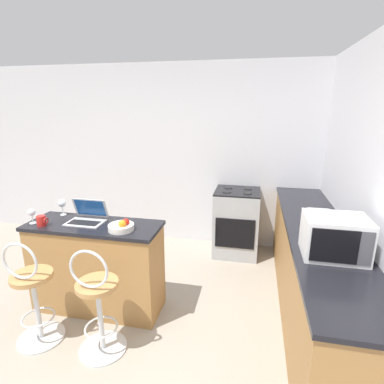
# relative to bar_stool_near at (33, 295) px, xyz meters

# --- Properties ---
(ground_plane) EXTENTS (20.00, 20.00, 0.00)m
(ground_plane) POSITION_rel_bar_stool_near_xyz_m (0.65, -0.05, -0.46)
(ground_plane) COLOR gray
(wall_back) EXTENTS (12.00, 0.06, 2.60)m
(wall_back) POSITION_rel_bar_stool_near_xyz_m (0.65, 2.36, 0.84)
(wall_back) COLOR silver
(wall_back) RESTS_ON ground_plane
(breakfast_bar) EXTENTS (1.30, 0.48, 0.92)m
(breakfast_bar) POSITION_rel_bar_stool_near_xyz_m (0.30, 0.54, 0.01)
(breakfast_bar) COLOR #9E703D
(breakfast_bar) RESTS_ON ground_plane
(counter_right) EXTENTS (0.59, 2.91, 0.92)m
(counter_right) POSITION_rel_bar_stool_near_xyz_m (2.41, 0.89, 0.01)
(counter_right) COLOR #9E703D
(counter_right) RESTS_ON ground_plane
(bar_stool_near) EXTENTS (0.40, 0.40, 0.98)m
(bar_stool_near) POSITION_rel_bar_stool_near_xyz_m (0.00, 0.00, 0.00)
(bar_stool_near) COLOR silver
(bar_stool_near) RESTS_ON ground_plane
(bar_stool_far) EXTENTS (0.40, 0.40, 0.98)m
(bar_stool_far) POSITION_rel_bar_stool_near_xyz_m (0.60, 0.00, 0.00)
(bar_stool_far) COLOR silver
(bar_stool_far) RESTS_ON ground_plane
(laptop) EXTENTS (0.35, 0.27, 0.22)m
(laptop) POSITION_rel_bar_stool_near_xyz_m (0.21, 0.59, 0.52)
(laptop) COLOR #B7BABF
(laptop) RESTS_ON breakfast_bar
(microwave) EXTENTS (0.45, 0.35, 0.31)m
(microwave) POSITION_rel_bar_stool_near_xyz_m (2.40, 0.33, 0.62)
(microwave) COLOR white
(microwave) RESTS_ON counter_right
(toaster) EXTENTS (0.21, 0.24, 0.19)m
(toaster) POSITION_rel_bar_stool_near_xyz_m (2.38, 0.79, 0.56)
(toaster) COLOR #9EA3A8
(toaster) RESTS_ON counter_right
(stove_range) EXTENTS (0.60, 0.57, 0.93)m
(stove_range) POSITION_rel_bar_stool_near_xyz_m (1.59, 2.03, 0.00)
(stove_range) COLOR #9EA3A8
(stove_range) RESTS_ON ground_plane
(fruit_bowl) EXTENTS (0.23, 0.23, 0.11)m
(fruit_bowl) POSITION_rel_bar_stool_near_xyz_m (0.64, 0.46, 0.50)
(fruit_bowl) COLOR silver
(fruit_bowl) RESTS_ON breakfast_bar
(wine_glass_short) EXTENTS (0.08, 0.08, 0.17)m
(wine_glass_short) POSITION_rel_bar_stool_near_xyz_m (-0.13, 0.71, 0.59)
(wine_glass_short) COLOR silver
(wine_glass_short) RESTS_ON breakfast_bar
(wine_glass_tall) EXTENTS (0.07, 0.07, 0.15)m
(wine_glass_tall) POSITION_rel_bar_stool_near_xyz_m (-0.28, 0.44, 0.57)
(wine_glass_tall) COLOR silver
(wine_glass_tall) RESTS_ON breakfast_bar
(mug_red) EXTENTS (0.10, 0.08, 0.10)m
(mug_red) POSITION_rel_bar_stool_near_xyz_m (-0.15, 0.40, 0.51)
(mug_red) COLOR red
(mug_red) RESTS_ON breakfast_bar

